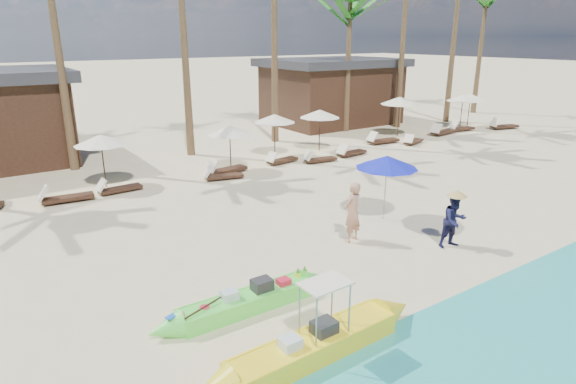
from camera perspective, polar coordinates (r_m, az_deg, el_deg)
ground at (r=12.47m, az=5.26°, el=-9.46°), size 240.00×240.00×0.00m
wet_sand_strip at (r=9.76m, az=25.29°, el=-19.92°), size 240.00×4.50×0.01m
green_canoe at (r=10.82m, az=-4.90°, el=-12.76°), size 4.92×0.69×0.63m
yellow_canoe at (r=9.42m, az=3.15°, el=-17.68°), size 5.70×0.85×1.48m
tourist at (r=14.00m, az=7.63°, el=-2.38°), size 0.74×0.58×1.79m
vendor_green at (r=14.33m, az=19.10°, el=-3.24°), size 0.88×0.75×1.57m
blue_umbrella at (r=15.57m, az=11.65°, el=3.50°), size 1.99×1.99×2.14m
lounger_4_right at (r=19.12m, az=-25.04°, el=-0.54°), size 1.89×0.74×0.63m
resort_parasol_5 at (r=20.11m, az=-21.33°, el=5.79°), size 2.05×2.05×2.11m
lounger_5_left at (r=19.54m, az=-19.59°, el=0.45°), size 1.69×0.60×0.57m
resort_parasol_6 at (r=21.23m, az=-6.94°, el=7.27°), size 1.97×1.97×2.03m
lounger_6_left at (r=20.32m, az=-7.89°, el=1.98°), size 1.72×0.86×0.56m
lounger_6_right at (r=21.13m, az=-7.52°, el=2.69°), size 1.93×0.81×0.64m
resort_parasol_7 at (r=23.79m, az=-1.61°, el=8.72°), size 2.05×2.05×2.11m
lounger_7_left at (r=22.69m, az=-0.88°, el=3.85°), size 1.72×0.76×0.57m
lounger_7_right at (r=22.95m, az=3.67°, el=3.97°), size 1.67×0.70×0.55m
resort_parasol_8 at (r=25.06m, az=3.79°, el=9.24°), size 2.08×2.08×2.15m
lounger_8_left at (r=24.35m, az=7.40°, el=4.70°), size 1.79×0.72×0.59m
resort_parasol_9 at (r=29.66m, az=13.11°, el=10.51°), size 2.27×2.27×2.33m
lounger_9_left at (r=27.46m, az=11.01°, el=6.08°), size 1.98×0.78×0.66m
lounger_9_right at (r=27.75m, az=14.58°, el=5.89°), size 1.71×0.98×0.55m
resort_parasol_10 at (r=33.46m, az=20.03°, el=10.45°), size 2.10×2.10×2.17m
lounger_10_left at (r=30.90m, az=17.78°, el=6.87°), size 2.04×0.84×0.67m
lounger_10_right at (r=32.53m, az=19.75°, el=7.16°), size 1.87×0.78×0.62m
resort_parasol_11 at (r=34.14m, az=20.81°, el=10.47°), size 2.09×2.09×2.15m
lounger_11_left at (r=34.29m, az=24.11°, el=7.19°), size 2.05×1.06×0.67m
palm_6 at (r=30.48m, az=7.35°, el=20.34°), size 2.08×2.08×8.51m
palm_9 at (r=40.71m, az=22.41°, el=20.01°), size 2.08×2.08×9.82m
pavilion_east at (r=33.67m, az=5.15°, el=11.89°), size 8.80×6.60×4.30m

